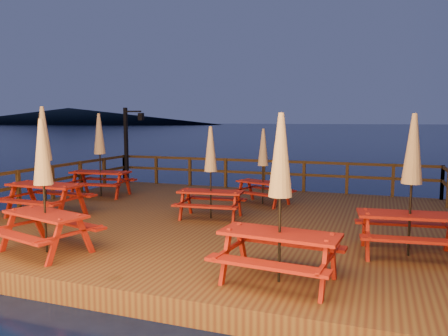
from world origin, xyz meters
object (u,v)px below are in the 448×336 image
at_px(picnic_table_0, 44,184).
at_px(picnic_table_1, 280,196).
at_px(lamp_post, 129,138).
at_px(picnic_table_2, 211,171).

xyz_separation_m(picnic_table_0, picnic_table_1, (4.57, 0.00, 0.05)).
distance_m(lamp_post, picnic_table_0, 9.06).
xyz_separation_m(lamp_post, picnic_table_2, (5.27, -4.62, -0.56)).
height_order(lamp_post, picnic_table_0, lamp_post).
distance_m(lamp_post, picnic_table_2, 7.03).
bearing_deg(picnic_table_0, picnic_table_1, 14.42).
height_order(lamp_post, picnic_table_2, lamp_post).
relative_size(lamp_post, picnic_table_1, 1.13).
height_order(picnic_table_1, picnic_table_2, picnic_table_1).
relative_size(picnic_table_1, picnic_table_2, 1.12).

